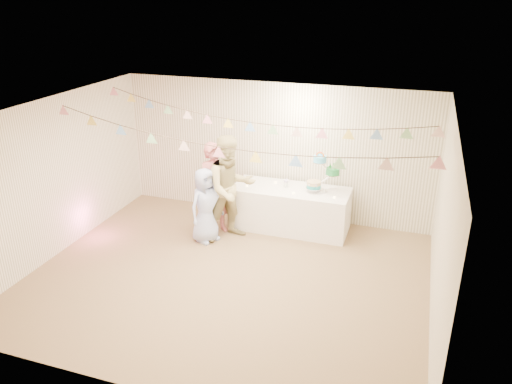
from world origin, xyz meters
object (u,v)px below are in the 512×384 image
(person_adult_a, at_px, (215,188))
(person_adult_b, at_px, (231,188))
(person_child, at_px, (206,205))
(cake_stand, at_px, (322,176))
(table, at_px, (291,209))

(person_adult_a, distance_m, person_adult_b, 0.39)
(person_adult_a, relative_size, person_child, 1.26)
(person_adult_a, xyz_separation_m, person_adult_b, (0.35, -0.13, 0.10))
(cake_stand, relative_size, person_adult_a, 0.41)
(cake_stand, bearing_deg, person_adult_b, -152.94)
(table, distance_m, person_adult_b, 1.27)
(person_adult_a, bearing_deg, cake_stand, -28.24)
(table, relative_size, cake_stand, 3.06)
(table, height_order, person_adult_a, person_adult_a)
(person_adult_b, bearing_deg, person_child, 165.74)
(person_adult_b, bearing_deg, table, -9.22)
(cake_stand, distance_m, person_adult_b, 1.64)
(person_adult_b, distance_m, person_child, 0.52)
(cake_stand, bearing_deg, person_child, -151.80)
(table, height_order, cake_stand, cake_stand)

